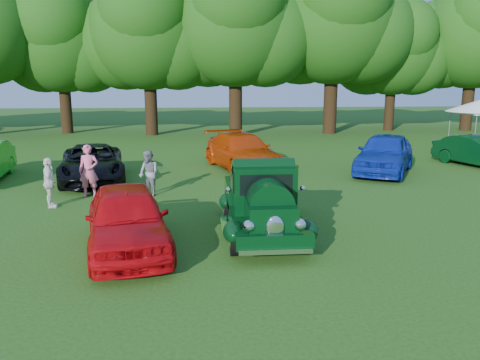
{
  "coord_description": "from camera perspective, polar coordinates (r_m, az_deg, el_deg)",
  "views": [
    {
      "loc": [
        -0.11,
        -10.78,
        3.78
      ],
      "look_at": [
        0.96,
        1.88,
        1.1
      ],
      "focal_mm": 35.0,
      "sensor_mm": 36.0,
      "label": 1
    }
  ],
  "objects": [
    {
      "name": "tree_line",
      "position": [
        34.84,
        -9.89,
        17.6
      ],
      "size": [
        61.82,
        10.55,
        12.51
      ],
      "color": "#322010",
      "rests_on": "ground"
    },
    {
      "name": "back_car_green",
      "position": [
        23.8,
        27.12,
        3.14
      ],
      "size": [
        2.8,
        4.45,
        1.39
      ],
      "primitive_type": "imported",
      "rotation": [
        0.0,
        0.0,
        0.34
      ],
      "color": "black",
      "rests_on": "ground"
    },
    {
      "name": "red_convertible",
      "position": [
        10.95,
        -13.61,
        -4.55
      ],
      "size": [
        2.6,
        4.61,
        1.48
      ],
      "primitive_type": "imported",
      "rotation": [
        0.0,
        0.0,
        0.2
      ],
      "color": "#BE080D",
      "rests_on": "ground"
    },
    {
      "name": "back_car_black",
      "position": [
        18.9,
        -17.58,
        1.96
      ],
      "size": [
        3.27,
        5.39,
        1.4
      ],
      "primitive_type": "imported",
      "rotation": [
        0.0,
        0.0,
        0.2
      ],
      "color": "black",
      "rests_on": "ground"
    },
    {
      "name": "ground",
      "position": [
        11.43,
        -4.02,
        -7.44
      ],
      "size": [
        120.0,
        120.0,
        0.0
      ],
      "primitive_type": "plane",
      "color": "#234C11",
      "rests_on": "ground"
    },
    {
      "name": "hero_pickup",
      "position": [
        11.82,
        2.69,
        -2.84
      ],
      "size": [
        2.13,
        4.57,
        1.79
      ],
      "color": "black",
      "rests_on": "ground"
    },
    {
      "name": "back_car_orange",
      "position": [
        20.53,
        0.25,
        3.49
      ],
      "size": [
        3.57,
        5.74,
        1.55
      ],
      "primitive_type": "imported",
      "rotation": [
        0.0,
        0.0,
        0.28
      ],
      "color": "#BA3306",
      "rests_on": "ground"
    },
    {
      "name": "spectator_pink",
      "position": [
        16.32,
        -17.95,
        1.07
      ],
      "size": [
        0.65,
        0.44,
        1.75
      ],
      "primitive_type": "imported",
      "rotation": [
        0.0,
        0.0,
        0.03
      ],
      "color": "#E45D80",
      "rests_on": "ground"
    },
    {
      "name": "back_car_blue",
      "position": [
        20.52,
        17.21,
        3.13
      ],
      "size": [
        4.18,
        5.25,
        1.68
      ],
      "primitive_type": "imported",
      "rotation": [
        0.0,
        0.0,
        -0.53
      ],
      "color": "#0E279F",
      "rests_on": "ground"
    },
    {
      "name": "spectator_white",
      "position": [
        15.34,
        -22.23,
        -0.31
      ],
      "size": [
        0.6,
        0.97,
        1.54
      ],
      "primitive_type": "imported",
      "rotation": [
        0.0,
        0.0,
        1.84
      ],
      "color": "white",
      "rests_on": "ground"
    },
    {
      "name": "spectator_grey",
      "position": [
        15.95,
        -11.05,
        0.81
      ],
      "size": [
        0.94,
        0.95,
        1.54
      ],
      "primitive_type": "imported",
      "rotation": [
        0.0,
        0.0,
        -0.84
      ],
      "color": "gray",
      "rests_on": "ground"
    }
  ]
}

